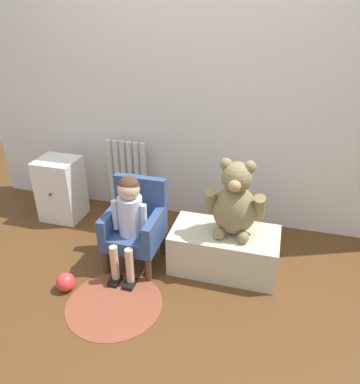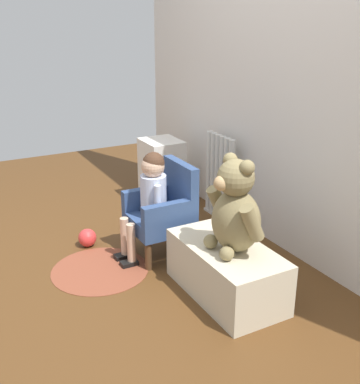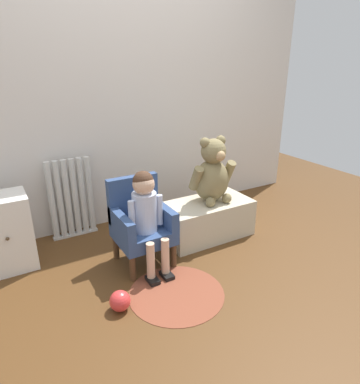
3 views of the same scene
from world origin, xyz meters
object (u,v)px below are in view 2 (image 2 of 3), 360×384
at_px(radiator, 219,178).
at_px(large_teddy_bear, 235,210).
at_px(low_bench, 226,270).
at_px(floor_rug, 100,270).
at_px(small_dresser, 162,171).
at_px(toy_ball, 87,238).
at_px(child_armchair, 165,210).
at_px(child_figure, 150,191).

distance_m(radiator, large_teddy_bear, 1.18).
relative_size(low_bench, floor_rug, 1.20).
bearing_deg(floor_rug, small_dresser, 134.90).
distance_m(large_teddy_bear, toy_ball, 1.25).
distance_m(radiator, child_armchair, 0.73).
distance_m(child_figure, low_bench, 0.73).
distance_m(radiator, child_figure, 0.83).
distance_m(small_dresser, toy_ball, 1.01).
distance_m(small_dresser, floor_rug, 1.27).
xyz_separation_m(small_dresser, large_teddy_bear, (1.54, -0.32, 0.27)).
height_order(small_dresser, toy_ball, small_dresser).
bearing_deg(radiator, large_teddy_bear, -28.97).
distance_m(radiator, floor_rug, 1.23).
bearing_deg(small_dresser, child_figure, -30.65).
bearing_deg(large_teddy_bear, toy_ball, -152.96).
relative_size(large_teddy_bear, floor_rug, 0.87).
height_order(low_bench, large_teddy_bear, large_teddy_bear).
height_order(child_armchair, child_figure, child_figure).
relative_size(low_bench, large_teddy_bear, 1.38).
distance_m(low_bench, floor_rug, 0.84).
bearing_deg(floor_rug, child_figure, 93.62).
distance_m(small_dresser, child_figure, 1.01).
height_order(radiator, low_bench, radiator).
distance_m(child_armchair, child_figure, 0.19).
relative_size(child_armchair, low_bench, 0.84).
distance_m(child_figure, toy_ball, 0.63).
bearing_deg(child_figure, radiator, 113.87).
bearing_deg(radiator, child_armchair, -62.77).
xyz_separation_m(radiator, large_teddy_bear, (1.02, -0.56, 0.21)).
bearing_deg(child_figure, toy_ball, -135.67).
height_order(radiator, small_dresser, radiator).
bearing_deg(large_teddy_bear, child_figure, -164.55).
height_order(child_armchair, toy_ball, child_armchair).
relative_size(small_dresser, floor_rug, 0.89).
bearing_deg(child_armchair, child_figure, -90.00).
bearing_deg(floor_rug, radiator, 107.54).
height_order(low_bench, floor_rug, low_bench).
xyz_separation_m(large_teddy_bear, toy_ball, (-1.03, -0.52, -0.48)).
height_order(radiator, floor_rug, radiator).
bearing_deg(low_bench, toy_ball, -152.22).
height_order(small_dresser, child_armchair, child_armchair).
bearing_deg(large_teddy_bear, radiator, 151.03).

